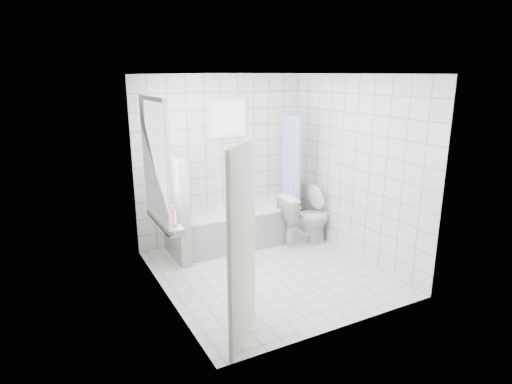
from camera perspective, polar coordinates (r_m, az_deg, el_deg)
ground at (r=5.91m, az=1.71°, el=-10.66°), size 3.00×3.00×0.00m
ceiling at (r=5.32m, az=1.94°, el=15.44°), size 3.00×3.00×0.00m
wall_back at (r=6.78m, az=-4.51°, el=4.31°), size 2.80×0.02×2.60m
wall_front at (r=4.28m, az=11.85°, el=-2.51°), size 2.80×0.02×2.60m
wall_left at (r=4.94m, az=-12.41°, el=-0.14°), size 0.02×3.00×2.60m
wall_right at (r=6.27m, az=13.02°, el=3.06°), size 0.02×3.00×2.60m
window_left at (r=5.17m, az=-13.04°, el=3.91°), size 0.01×0.90×1.40m
window_back at (r=6.69m, az=-3.67°, el=9.80°), size 0.50×0.01×0.50m
window_sill at (r=5.37m, az=-12.10°, el=-3.80°), size 0.18×1.02×0.08m
door at (r=4.12m, az=-1.83°, el=-7.32°), size 0.58×0.61×2.00m
bathtub at (r=6.75m, az=-2.47°, el=-4.61°), size 1.87×0.77×0.58m
partition_wall at (r=6.22m, az=-10.67°, el=-2.16°), size 0.15×0.85×1.50m
tiled_ledge at (r=7.51m, az=4.77°, el=-2.70°), size 0.40×0.24×0.55m
toilet at (r=6.78m, az=6.60°, el=-3.56°), size 0.83×0.51×0.82m
curtain_rod at (r=6.77m, az=4.26°, el=10.29°), size 0.02×0.80×0.02m
shower_curtain at (r=6.80m, az=4.70°, el=2.62°), size 0.14×0.48×1.78m
tub_faucet at (r=6.91m, az=-2.97°, el=0.73°), size 0.18×0.06×0.06m
sill_bottles at (r=5.19m, az=-11.64°, el=-2.66°), size 0.11×0.75×0.26m
ledge_bottles at (r=7.37m, az=5.02°, el=0.16°), size 0.20×0.18×0.26m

